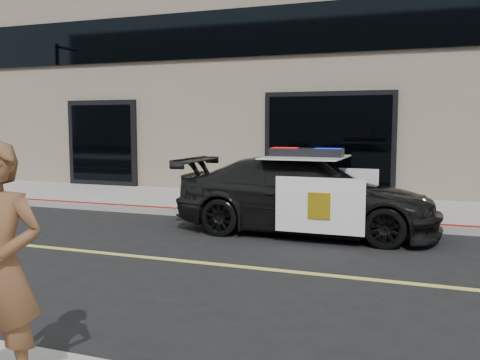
% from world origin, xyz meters
% --- Properties ---
extents(ground, '(120.00, 120.00, 0.00)m').
position_xyz_m(ground, '(0.00, 0.00, 0.00)').
color(ground, black).
rests_on(ground, ground).
extents(sidewalk_n, '(60.00, 3.50, 0.15)m').
position_xyz_m(sidewalk_n, '(0.00, 5.25, 0.07)').
color(sidewalk_n, gray).
rests_on(sidewalk_n, ground).
extents(police_car, '(2.24, 4.87, 1.59)m').
position_xyz_m(police_car, '(-0.57, 2.70, 0.71)').
color(police_car, black).
rests_on(police_car, ground).
extents(fire_hydrant, '(0.38, 0.53, 0.84)m').
position_xyz_m(fire_hydrant, '(-2.82, 4.38, 0.55)').
color(fire_hydrant, beige).
rests_on(fire_hydrant, sidewalk_n).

